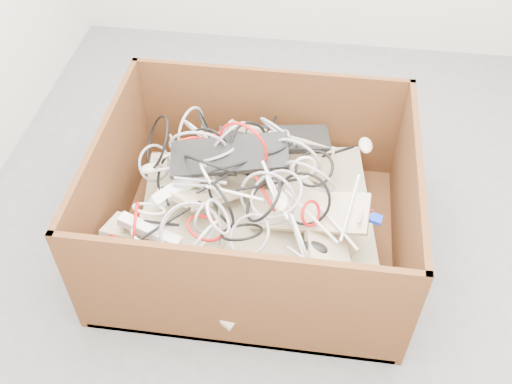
# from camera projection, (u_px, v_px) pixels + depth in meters

# --- Properties ---
(ground) EXTENTS (3.00, 3.00, 0.00)m
(ground) POSITION_uv_depth(u_px,v_px,m) (296.00, 215.00, 2.74)
(ground) COLOR #555557
(ground) RESTS_ON ground
(cardboard_box) EXTENTS (1.25, 1.05, 0.58)m
(cardboard_box) POSITION_uv_depth(u_px,v_px,m) (251.00, 220.00, 2.53)
(cardboard_box) COLOR #401D10
(cardboard_box) RESTS_ON ground
(keyboard_pile) EXTENTS (1.07, 0.95, 0.40)m
(keyboard_pile) POSITION_uv_depth(u_px,v_px,m) (260.00, 199.00, 2.42)
(keyboard_pile) COLOR #C6B68C
(keyboard_pile) RESTS_ON cardboard_box
(mice_scatter) EXTENTS (1.00, 0.78, 0.21)m
(mice_scatter) POSITION_uv_depth(u_px,v_px,m) (246.00, 192.00, 2.35)
(mice_scatter) COLOR beige
(mice_scatter) RESTS_ON keyboard_pile
(power_strip_left) EXTENTS (0.25, 0.23, 0.12)m
(power_strip_left) POSITION_uv_depth(u_px,v_px,m) (185.00, 183.00, 2.37)
(power_strip_left) COLOR white
(power_strip_left) RESTS_ON keyboard_pile
(power_strip_right) EXTENTS (0.26, 0.11, 0.08)m
(power_strip_right) POSITION_uv_depth(u_px,v_px,m) (150.00, 231.00, 2.24)
(power_strip_right) COLOR white
(power_strip_right) RESTS_ON keyboard_pile
(vga_plug) EXTENTS (0.05, 0.05, 0.03)m
(vga_plug) POSITION_uv_depth(u_px,v_px,m) (376.00, 219.00, 2.23)
(vga_plug) COLOR #0B23B1
(vga_plug) RESTS_ON keyboard_pile
(cable_tangle) EXTENTS (1.03, 0.88, 0.46)m
(cable_tangle) POSITION_uv_depth(u_px,v_px,m) (229.00, 177.00, 2.35)
(cable_tangle) COLOR #929297
(cable_tangle) RESTS_ON keyboard_pile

